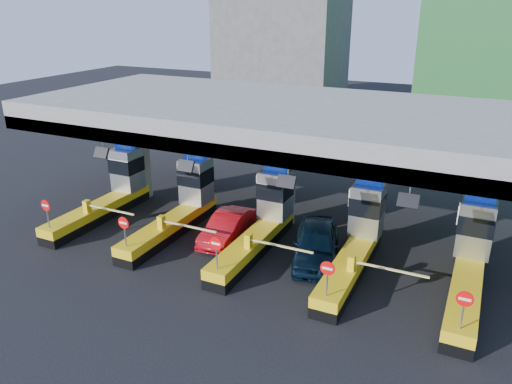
% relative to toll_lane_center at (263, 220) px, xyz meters
% --- Properties ---
extents(ground, '(120.00, 120.00, 0.00)m').
position_rel_toll_lane_center_xyz_m(ground, '(-0.00, -0.28, -1.40)').
color(ground, black).
rests_on(ground, ground).
extents(toll_canopy, '(28.00, 12.09, 7.00)m').
position_rel_toll_lane_center_xyz_m(toll_canopy, '(-0.00, 2.59, 4.74)').
color(toll_canopy, slate).
rests_on(toll_canopy, ground).
extents(toll_lane_far_left, '(4.43, 8.00, 4.16)m').
position_rel_toll_lane_center_xyz_m(toll_lane_far_left, '(-10.00, 0.00, 0.00)').
color(toll_lane_far_left, black).
rests_on(toll_lane_far_left, ground).
extents(toll_lane_left, '(4.43, 8.00, 4.16)m').
position_rel_toll_lane_center_xyz_m(toll_lane_left, '(-5.00, 0.00, 0.00)').
color(toll_lane_left, black).
rests_on(toll_lane_left, ground).
extents(toll_lane_center, '(4.43, 8.00, 4.16)m').
position_rel_toll_lane_center_xyz_m(toll_lane_center, '(0.00, 0.00, 0.00)').
color(toll_lane_center, black).
rests_on(toll_lane_center, ground).
extents(toll_lane_right, '(4.43, 8.00, 4.16)m').
position_rel_toll_lane_center_xyz_m(toll_lane_right, '(5.00, 0.00, 0.00)').
color(toll_lane_right, black).
rests_on(toll_lane_right, ground).
extents(toll_lane_far_right, '(4.43, 8.00, 4.16)m').
position_rel_toll_lane_center_xyz_m(toll_lane_far_right, '(10.00, 0.00, 0.00)').
color(toll_lane_far_right, black).
rests_on(toll_lane_far_right, ground).
extents(bg_building_concrete, '(14.00, 10.00, 18.00)m').
position_rel_toll_lane_center_xyz_m(bg_building_concrete, '(-14.00, 35.72, 7.60)').
color(bg_building_concrete, '#4C4C49').
rests_on(bg_building_concrete, ground).
extents(van, '(3.55, 5.71, 1.81)m').
position_rel_toll_lane_center_xyz_m(van, '(3.09, -0.52, -0.49)').
color(van, black).
rests_on(van, ground).
extents(red_car, '(1.89, 4.63, 1.49)m').
position_rel_toll_lane_center_xyz_m(red_car, '(-1.92, -0.40, -0.65)').
color(red_car, '#AA0D15').
rests_on(red_car, ground).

